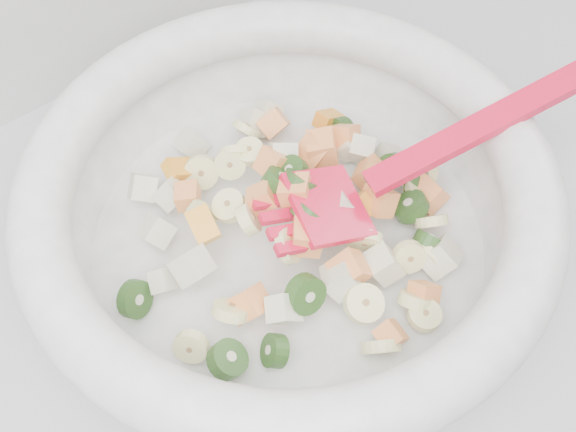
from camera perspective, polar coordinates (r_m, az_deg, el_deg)
mixing_bowl at (r=0.52m, az=0.09°, el=0.71°), size 0.43×0.38×0.13m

